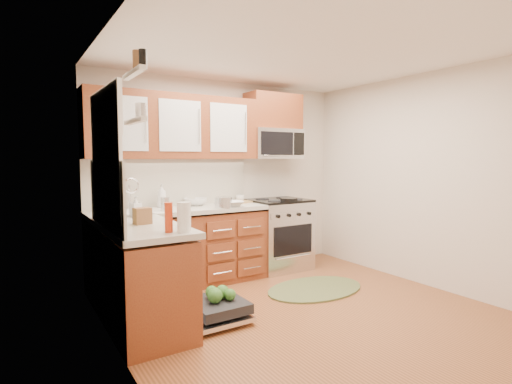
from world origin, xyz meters
TOP-DOWN VIEW (x-y plane):
  - floor at (0.00, 0.00)m, footprint 3.50×3.50m
  - ceiling at (0.00, 0.00)m, footprint 3.50×3.50m
  - wall_back at (0.00, 1.75)m, footprint 3.50×0.04m
  - wall_front at (0.00, -1.75)m, footprint 3.50×0.04m
  - wall_left at (-1.75, 0.00)m, footprint 0.04×3.50m
  - wall_right at (1.75, 0.00)m, footprint 0.04×3.50m
  - base_cabinet_back at (-0.73, 1.45)m, footprint 2.05×0.60m
  - base_cabinet_left at (-1.45, 0.52)m, footprint 0.60×1.25m
  - countertop_back at (-0.72, 1.44)m, footprint 2.07×0.64m
  - countertop_left at (-1.44, 0.53)m, footprint 0.64×1.27m
  - backsplash_back at (-0.73, 1.74)m, footprint 2.05×0.02m
  - backsplash_left at (-1.74, 0.52)m, footprint 0.02×1.25m
  - upper_cabinets at (-0.73, 1.57)m, footprint 2.05×0.35m
  - cabinet_over_mw at (0.68, 1.57)m, footprint 0.76×0.35m
  - range at (0.68, 1.43)m, footprint 0.76×0.64m
  - microwave at (0.68, 1.55)m, footprint 0.76×0.38m
  - sink at (-1.25, 1.42)m, footprint 0.62×0.50m
  - dishwasher at (-0.86, 0.30)m, footprint 0.70×0.60m
  - window at (-1.74, 0.50)m, footprint 0.03×1.05m
  - window_blind at (-1.71, 0.50)m, footprint 0.02×0.96m
  - shelf_upper at (-1.72, -0.35)m, footprint 0.04×0.40m
  - shelf_lower at (-1.72, -0.35)m, footprint 0.04×0.40m
  - rug at (0.52, 0.48)m, footprint 1.38×1.10m
  - skillet at (0.66, 1.18)m, footprint 0.29×0.29m
  - stock_pot at (-0.27, 1.22)m, footprint 0.26×0.26m
  - cutting_board at (0.17, 1.55)m, footprint 0.33×0.25m
  - canister at (-0.96, 1.28)m, footprint 0.12×0.12m
  - paper_towel_roll at (-1.25, 0.02)m, footprint 0.11×0.11m
  - mustard_bottle at (-1.62, 0.49)m, footprint 0.08×0.08m
  - red_bottle at (-1.36, 0.07)m, footprint 0.08×0.08m
  - wooden_box at (-1.42, 0.57)m, footprint 0.16×0.12m
  - blue_carton at (-1.60, 0.69)m, footprint 0.10×0.06m
  - bowl_a at (-0.14, 1.25)m, footprint 0.33×0.33m
  - bowl_b at (-0.47, 1.60)m, footprint 0.29×0.29m
  - cup at (0.20, 1.65)m, footprint 0.12×0.12m
  - soap_bottle_a at (-0.90, 1.57)m, footprint 0.12×0.12m
  - soap_bottle_b at (-1.35, 1.05)m, footprint 0.12×0.12m
  - soap_bottle_c at (-1.62, 1.05)m, footprint 0.15×0.15m

SIDE VIEW (x-z plane):
  - floor at x=0.00m, z-range 0.00..0.00m
  - rug at x=0.52m, z-range 0.00..0.02m
  - dishwasher at x=-0.86m, z-range 0.00..0.20m
  - base_cabinet_back at x=-0.73m, z-range 0.00..0.85m
  - base_cabinet_left at x=-1.45m, z-range 0.00..0.85m
  - range at x=0.68m, z-range 0.00..0.95m
  - sink at x=-1.25m, z-range 0.67..0.93m
  - countertop_back at x=-0.72m, z-range 0.88..0.93m
  - countertop_left at x=-1.44m, z-range 0.88..0.93m
  - cutting_board at x=0.17m, z-range 0.93..0.95m
  - bowl_a at x=-0.14m, z-range 0.93..0.99m
  - bowl_b at x=-0.47m, z-range 0.93..1.01m
  - cup at x=0.20m, z-range 0.93..1.02m
  - skillet at x=0.66m, z-range 0.95..0.99m
  - stock_pot at x=-0.27m, z-range 0.93..1.05m
  - wooden_box at x=-1.42m, z-range 0.93..1.07m
  - blue_carton at x=-1.60m, z-range 0.93..1.08m
  - canister at x=-0.96m, z-range 0.93..1.08m
  - soap_bottle_c at x=-1.62m, z-range 0.93..1.11m
  - soap_bottle_b at x=-1.35m, z-range 0.93..1.13m
  - mustard_bottle at x=-1.62m, z-range 0.92..1.14m
  - red_bottle at x=-1.36m, z-range 0.93..1.16m
  - paper_towel_roll at x=-1.25m, z-range 0.93..1.16m
  - soap_bottle_a at x=-0.90m, z-range 0.93..1.21m
  - backsplash_back at x=-0.73m, z-range 0.93..1.49m
  - backsplash_left at x=-1.74m, z-range 0.93..1.49m
  - wall_back at x=0.00m, z-range 0.00..2.50m
  - wall_front at x=0.00m, z-range 0.00..2.50m
  - wall_left at x=-1.75m, z-range 0.00..2.50m
  - wall_right at x=1.75m, z-range 0.00..2.50m
  - window at x=-1.74m, z-range 1.02..2.08m
  - microwave at x=0.68m, z-range 1.50..1.90m
  - shelf_lower at x=-1.72m, z-range 1.74..1.76m
  - upper_cabinets at x=-0.73m, z-range 1.50..2.25m
  - window_blind at x=-1.71m, z-range 1.68..2.08m
  - shelf_upper at x=-1.72m, z-range 2.03..2.06m
  - cabinet_over_mw at x=0.68m, z-range 1.90..2.37m
  - ceiling at x=0.00m, z-range 2.50..2.50m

